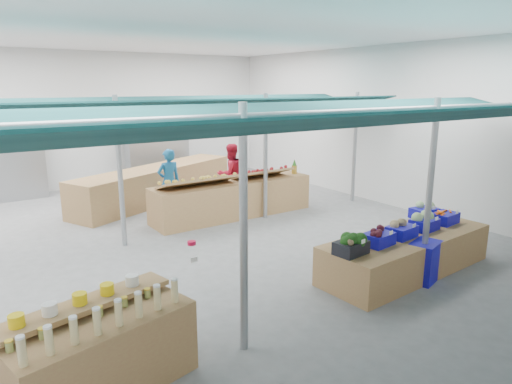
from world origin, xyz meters
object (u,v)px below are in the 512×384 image
at_px(vendor_right, 231,174).
at_px(vendor_left, 169,182).
at_px(bottle_shelf, 100,351).
at_px(veg_counter, 406,253).
at_px(crate_stack, 424,261).
at_px(fruit_counter, 233,199).

bearing_deg(vendor_right, vendor_left, -0.48).
xyz_separation_m(bottle_shelf, vendor_right, (5.21, 6.00, 0.37)).
xyz_separation_m(veg_counter, crate_stack, (-0.07, -0.42, 0.00)).
distance_m(vendor_left, vendor_right, 1.80).
distance_m(bottle_shelf, veg_counter, 5.31).
relative_size(bottle_shelf, veg_counter, 0.59).
distance_m(veg_counter, vendor_right, 5.78).
xyz_separation_m(fruit_counter, crate_stack, (0.62, -5.07, -0.11)).
distance_m(fruit_counter, crate_stack, 5.11).
bearing_deg(veg_counter, bottle_shelf, 179.29).
distance_m(bottle_shelf, vendor_left, 6.91).
height_order(veg_counter, fruit_counter, fruit_counter).
relative_size(bottle_shelf, vendor_left, 1.23).
height_order(bottle_shelf, crate_stack, bottle_shelf).
xyz_separation_m(crate_stack, vendor_left, (-1.82, 6.17, 0.49)).
height_order(bottle_shelf, fruit_counter, bottle_shelf).
bearing_deg(vendor_right, crate_stack, 89.66).
height_order(vendor_left, vendor_right, same).
height_order(veg_counter, vendor_right, vendor_right).
relative_size(crate_stack, vendor_right, 0.41).
xyz_separation_m(veg_counter, vendor_right, (-0.09, 5.76, 0.49)).
bearing_deg(veg_counter, vendor_right, 87.57).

